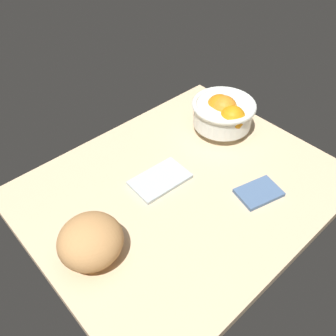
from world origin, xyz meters
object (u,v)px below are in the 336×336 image
at_px(napkin_spare, 160,180).
at_px(bread_loaf, 91,241).
at_px(fruit_bowl, 223,113).
at_px(napkin_folded, 259,193).

bearing_deg(napkin_spare, bread_loaf, 14.95).
distance_m(fruit_bowl, napkin_spare, 0.30).
xyz_separation_m(fruit_bowl, napkin_spare, (0.29, 0.04, -0.06)).
bearing_deg(napkin_folded, napkin_spare, -52.60).
height_order(fruit_bowl, napkin_folded, fruit_bowl).
relative_size(bread_loaf, napkin_spare, 0.94).
xyz_separation_m(napkin_folded, napkin_spare, (0.16, -0.21, -0.00)).
bearing_deg(fruit_bowl, bread_loaf, 10.89).
distance_m(napkin_folded, napkin_spare, 0.26).
height_order(bread_loaf, napkin_folded, bread_loaf).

